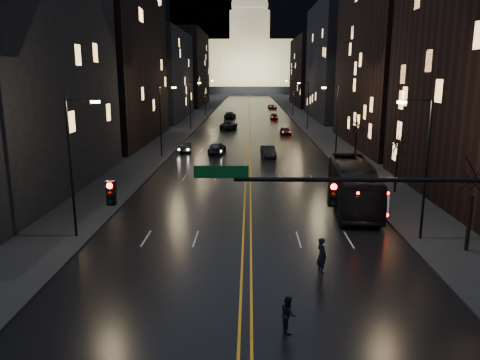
# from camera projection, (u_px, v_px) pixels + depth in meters

# --- Properties ---
(ground) EXTENTS (900.00, 900.00, 0.00)m
(ground) POSITION_uv_depth(u_px,v_px,m) (246.00, 319.00, 20.17)
(ground) COLOR black
(ground) RESTS_ON ground
(road) EXTENTS (20.00, 320.00, 0.02)m
(road) POSITION_uv_depth(u_px,v_px,m) (249.00, 108.00, 146.92)
(road) COLOR black
(road) RESTS_ON ground
(sidewalk_left) EXTENTS (8.00, 320.00, 0.16)m
(sidewalk_left) POSITION_uv_depth(u_px,v_px,m) (205.00, 107.00, 147.18)
(sidewalk_left) COLOR black
(sidewalk_left) RESTS_ON ground
(sidewalk_right) EXTENTS (8.00, 320.00, 0.16)m
(sidewalk_right) POSITION_uv_depth(u_px,v_px,m) (294.00, 108.00, 146.63)
(sidewalk_right) COLOR black
(sidewalk_right) RESTS_ON ground
(center_line) EXTENTS (0.62, 320.00, 0.01)m
(center_line) POSITION_uv_depth(u_px,v_px,m) (249.00, 108.00, 146.92)
(center_line) COLOR orange
(center_line) RESTS_ON road
(building_left_near) EXTENTS (12.00, 28.00, 22.00)m
(building_left_near) POSITION_uv_depth(u_px,v_px,m) (1.00, 66.00, 39.60)
(building_left_near) COLOR black
(building_left_near) RESTS_ON ground
(building_left_mid) EXTENTS (12.00, 30.00, 28.00)m
(building_left_mid) POSITION_uv_depth(u_px,v_px,m) (109.00, 49.00, 70.14)
(building_left_mid) COLOR black
(building_left_mid) RESTS_ON ground
(building_left_far) EXTENTS (12.00, 34.00, 20.00)m
(building_left_far) POSITION_uv_depth(u_px,v_px,m) (158.00, 76.00, 108.07)
(building_left_far) COLOR black
(building_left_far) RESTS_ON ground
(building_left_dist) EXTENTS (12.00, 40.00, 24.00)m
(building_left_dist) POSITION_uv_depth(u_px,v_px,m) (186.00, 69.00, 154.43)
(building_left_dist) COLOR black
(building_left_dist) RESTS_ON ground
(building_right_tall) EXTENTS (12.00, 30.00, 38.00)m
(building_right_tall) POSITION_uv_depth(u_px,v_px,m) (402.00, 10.00, 64.30)
(building_right_tall) COLOR black
(building_right_tall) RESTS_ON ground
(building_right_mid) EXTENTS (12.00, 34.00, 26.00)m
(building_right_mid) POSITION_uv_depth(u_px,v_px,m) (341.00, 62.00, 106.58)
(building_right_mid) COLOR black
(building_right_mid) RESTS_ON ground
(building_right_dist) EXTENTS (12.00, 40.00, 22.00)m
(building_right_dist) POSITION_uv_depth(u_px,v_px,m) (313.00, 72.00, 153.82)
(building_right_dist) COLOR black
(building_right_dist) RESTS_ON ground
(mountain_ridge) EXTENTS (520.00, 60.00, 130.00)m
(mountain_ridge) POSITION_uv_depth(u_px,v_px,m) (300.00, 4.00, 375.49)
(mountain_ridge) COLOR black
(mountain_ridge) RESTS_ON ground
(capitol) EXTENTS (90.00, 50.00, 58.50)m
(capitol) POSITION_uv_depth(u_px,v_px,m) (250.00, 62.00, 260.12)
(capitol) COLOR black
(capitol) RESTS_ON ground
(traffic_signal) EXTENTS (17.29, 0.45, 7.00)m
(traffic_signal) POSITION_uv_depth(u_px,v_px,m) (392.00, 206.00, 18.92)
(traffic_signal) COLOR black
(traffic_signal) RESTS_ON ground
(streetlamp_right_near) EXTENTS (2.13, 0.25, 9.00)m
(streetlamp_right_near) POSITION_uv_depth(u_px,v_px,m) (424.00, 162.00, 28.58)
(streetlamp_right_near) COLOR black
(streetlamp_right_near) RESTS_ON ground
(streetlamp_left_near) EXTENTS (2.13, 0.25, 9.00)m
(streetlamp_left_near) POSITION_uv_depth(u_px,v_px,m) (73.00, 161.00, 29.01)
(streetlamp_left_near) COLOR black
(streetlamp_left_near) RESTS_ON ground
(streetlamp_right_mid) EXTENTS (2.13, 0.25, 9.00)m
(streetlamp_right_mid) POSITION_uv_depth(u_px,v_px,m) (336.00, 118.00, 57.83)
(streetlamp_right_mid) COLOR black
(streetlamp_right_mid) RESTS_ON ground
(streetlamp_left_mid) EXTENTS (2.13, 0.25, 9.00)m
(streetlamp_left_mid) POSITION_uv_depth(u_px,v_px,m) (162.00, 117.00, 58.26)
(streetlamp_left_mid) COLOR black
(streetlamp_left_mid) RESTS_ON ground
(streetlamp_right_far) EXTENTS (2.13, 0.25, 9.00)m
(streetlamp_right_far) POSITION_uv_depth(u_px,v_px,m) (307.00, 103.00, 87.08)
(streetlamp_right_far) COLOR black
(streetlamp_right_far) RESTS_ON ground
(streetlamp_left_far) EXTENTS (2.13, 0.25, 9.00)m
(streetlamp_left_far) POSITION_uv_depth(u_px,v_px,m) (191.00, 103.00, 87.51)
(streetlamp_left_far) COLOR black
(streetlamp_left_far) RESTS_ON ground
(streetlamp_right_dist) EXTENTS (2.13, 0.25, 9.00)m
(streetlamp_right_dist) POSITION_uv_depth(u_px,v_px,m) (292.00, 96.00, 116.33)
(streetlamp_right_dist) COLOR black
(streetlamp_right_dist) RESTS_ON ground
(streetlamp_left_dist) EXTENTS (2.13, 0.25, 9.00)m
(streetlamp_left_dist) POSITION_uv_depth(u_px,v_px,m) (206.00, 96.00, 116.76)
(streetlamp_left_dist) COLOR black
(streetlamp_left_dist) RESTS_ON ground
(tree_right_near) EXTENTS (2.40, 2.40, 6.65)m
(tree_right_near) POSITION_uv_depth(u_px,v_px,m) (474.00, 178.00, 26.71)
(tree_right_near) COLOR black
(tree_right_near) RESTS_ON ground
(tree_right_mid) EXTENTS (2.40, 2.40, 6.65)m
(tree_right_mid) POSITION_uv_depth(u_px,v_px,m) (398.00, 143.00, 40.36)
(tree_right_mid) COLOR black
(tree_right_mid) RESTS_ON ground
(tree_right_far) EXTENTS (2.40, 2.40, 6.65)m
(tree_right_far) POSITION_uv_depth(u_px,v_px,m) (357.00, 124.00, 55.96)
(tree_right_far) COLOR black
(tree_right_far) RESTS_ON ground
(bus) EXTENTS (4.15, 12.91, 3.53)m
(bus) POSITION_uv_depth(u_px,v_px,m) (353.00, 185.00, 37.11)
(bus) COLOR black
(bus) RESTS_ON ground
(oncoming_car_a) EXTENTS (2.45, 4.95, 1.62)m
(oncoming_car_a) POSITION_uv_depth(u_px,v_px,m) (217.00, 148.00, 61.80)
(oncoming_car_a) COLOR black
(oncoming_car_a) RESTS_ON ground
(oncoming_car_b) EXTENTS (2.06, 4.43, 1.41)m
(oncoming_car_b) POSITION_uv_depth(u_px,v_px,m) (186.00, 147.00, 63.06)
(oncoming_car_b) COLOR black
(oncoming_car_b) RESTS_ON ground
(oncoming_car_c) EXTENTS (3.43, 6.12, 1.62)m
(oncoming_car_c) POSITION_uv_depth(u_px,v_px,m) (229.00, 125.00, 89.30)
(oncoming_car_c) COLOR black
(oncoming_car_c) RESTS_ON ground
(oncoming_car_d) EXTENTS (2.89, 5.90, 1.65)m
(oncoming_car_d) POSITION_uv_depth(u_px,v_px,m) (230.00, 115.00, 110.80)
(oncoming_car_d) COLOR black
(oncoming_car_d) RESTS_ON ground
(receding_car_a) EXTENTS (1.98, 4.75, 1.53)m
(receding_car_a) POSITION_uv_depth(u_px,v_px,m) (268.00, 152.00, 58.82)
(receding_car_a) COLOR black
(receding_car_a) RESTS_ON ground
(receding_car_b) EXTENTS (1.94, 4.21, 1.40)m
(receding_car_b) POSITION_uv_depth(u_px,v_px,m) (285.00, 131.00, 80.92)
(receding_car_b) COLOR black
(receding_car_b) RESTS_ON ground
(receding_car_c) EXTENTS (2.08, 4.69, 1.34)m
(receding_car_c) POSITION_uv_depth(u_px,v_px,m) (274.00, 117.00, 108.30)
(receding_car_c) COLOR black
(receding_car_c) RESTS_ON ground
(receding_car_d) EXTENTS (2.76, 4.97, 1.31)m
(receding_car_d) POSITION_uv_depth(u_px,v_px,m) (272.00, 107.00, 141.98)
(receding_car_d) COLOR black
(receding_car_d) RESTS_ON ground
(pedestrian_a) EXTENTS (0.72, 0.84, 1.95)m
(pedestrian_a) POSITION_uv_depth(u_px,v_px,m) (322.00, 255.00, 24.75)
(pedestrian_a) COLOR black
(pedestrian_a) RESTS_ON ground
(pedestrian_b) EXTENTS (0.49, 0.79, 1.54)m
(pedestrian_b) POSITION_uv_depth(u_px,v_px,m) (288.00, 314.00, 19.08)
(pedestrian_b) COLOR black
(pedestrian_b) RESTS_ON ground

